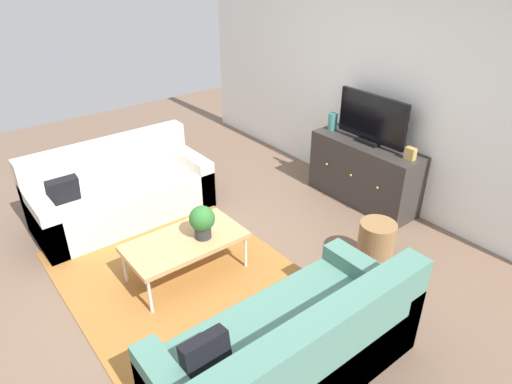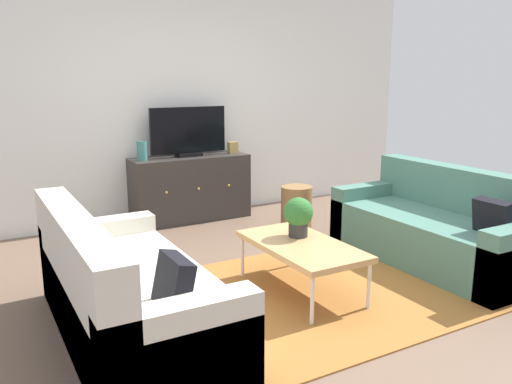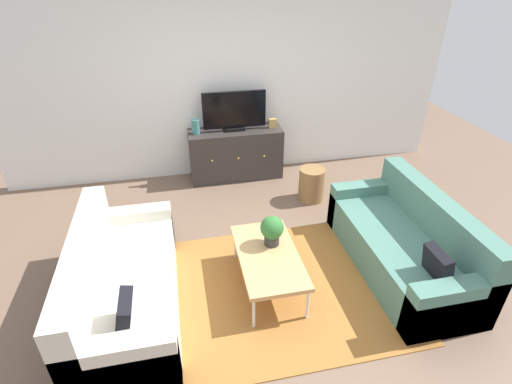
% 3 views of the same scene
% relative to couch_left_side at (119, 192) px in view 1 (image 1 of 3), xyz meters
% --- Properties ---
extents(ground_plane, '(10.00, 10.00, 0.00)m').
position_rel_couch_left_side_xyz_m(ground_plane, '(1.43, 0.10, -0.28)').
color(ground_plane, brown).
extents(wall_back, '(6.40, 0.12, 2.70)m').
position_rel_couch_left_side_xyz_m(wall_back, '(1.43, 2.65, 1.07)').
color(wall_back, white).
rests_on(wall_back, ground_plane).
extents(area_rug, '(2.50, 1.90, 0.01)m').
position_rel_couch_left_side_xyz_m(area_rug, '(1.43, -0.05, -0.27)').
color(area_rug, '#9E662D').
rests_on(area_rug, ground_plane).
extents(couch_left_side, '(0.84, 1.87, 0.82)m').
position_rel_couch_left_side_xyz_m(couch_left_side, '(0.00, 0.00, 0.00)').
color(couch_left_side, beige).
rests_on(couch_left_side, ground_plane).
extents(couch_right_side, '(0.84, 1.87, 0.82)m').
position_rel_couch_left_side_xyz_m(couch_right_side, '(2.87, 0.00, 0.00)').
color(couch_right_side, '#4C7A6B').
rests_on(couch_right_side, ground_plane).
extents(coffee_table, '(0.57, 1.06, 0.40)m').
position_rel_couch_left_side_xyz_m(coffee_table, '(1.39, 0.03, 0.09)').
color(coffee_table, tan).
rests_on(coffee_table, ground_plane).
extents(potted_plant, '(0.23, 0.23, 0.31)m').
position_rel_couch_left_side_xyz_m(potted_plant, '(1.46, 0.18, 0.29)').
color(potted_plant, '#2D2D2D').
rests_on(potted_plant, coffee_table).
extents(tv_console, '(1.34, 0.47, 0.73)m').
position_rel_couch_left_side_xyz_m(tv_console, '(1.47, 2.37, 0.09)').
color(tv_console, '#332D2B').
rests_on(tv_console, ground_plane).
extents(flat_screen_tv, '(0.88, 0.16, 0.55)m').
position_rel_couch_left_side_xyz_m(flat_screen_tv, '(1.47, 2.39, 0.73)').
color(flat_screen_tv, black).
rests_on(flat_screen_tv, tv_console).
extents(glass_vase, '(0.11, 0.11, 0.21)m').
position_rel_couch_left_side_xyz_m(glass_vase, '(0.92, 2.37, 0.56)').
color(glass_vase, teal).
rests_on(glass_vase, tv_console).
extents(mantel_clock, '(0.11, 0.07, 0.13)m').
position_rel_couch_left_side_xyz_m(mantel_clock, '(2.01, 2.37, 0.52)').
color(mantel_clock, tan).
rests_on(mantel_clock, tv_console).
extents(wicker_basket, '(0.34, 0.34, 0.45)m').
position_rel_couch_left_side_xyz_m(wicker_basket, '(2.35, 1.51, -0.05)').
color(wicker_basket, olive).
rests_on(wicker_basket, ground_plane).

